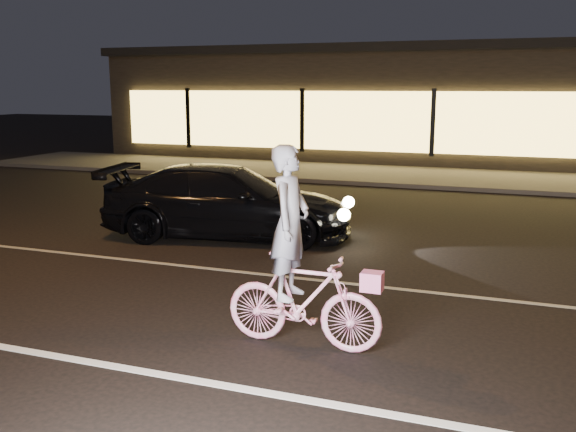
% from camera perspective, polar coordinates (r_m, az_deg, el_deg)
% --- Properties ---
extents(ground, '(90.00, 90.00, 0.00)m').
position_cam_1_polar(ground, '(7.67, -2.92, -9.80)').
color(ground, black).
rests_on(ground, ground).
extents(lane_stripe_near, '(60.00, 0.12, 0.01)m').
position_cam_1_polar(lane_stripe_near, '(6.43, -8.32, -14.25)').
color(lane_stripe_near, silver).
rests_on(lane_stripe_near, ground).
extents(lane_stripe_far, '(60.00, 0.10, 0.01)m').
position_cam_1_polar(lane_stripe_far, '(9.44, 1.85, -5.64)').
color(lane_stripe_far, gray).
rests_on(lane_stripe_far, ground).
extents(sidewalk, '(30.00, 4.00, 0.12)m').
position_cam_1_polar(sidewalk, '(19.96, 11.86, 3.43)').
color(sidewalk, '#383533').
rests_on(sidewalk, ground).
extents(storefront, '(25.40, 8.42, 4.20)m').
position_cam_1_polar(storefront, '(25.70, 14.06, 9.76)').
color(storefront, black).
rests_on(storefront, ground).
extents(cyclist, '(1.74, 0.60, 2.19)m').
position_cam_1_polar(cyclist, '(6.88, 1.03, -5.46)').
color(cyclist, '#FF3F8E').
rests_on(cyclist, ground).
extents(sedan, '(4.88, 2.73, 1.34)m').
position_cam_1_polar(sedan, '(11.96, -5.36, 1.27)').
color(sedan, black).
rests_on(sedan, ground).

